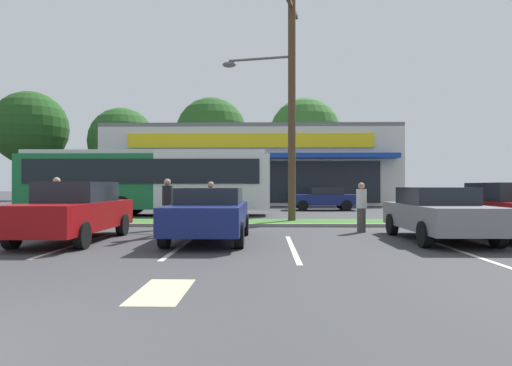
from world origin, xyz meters
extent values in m
cube|color=#386B28|center=(0.00, 14.00, 0.06)|extent=(56.00, 2.20, 0.12)
cube|color=gray|center=(0.00, 12.78, 0.06)|extent=(56.00, 0.24, 0.12)
cube|color=silver|center=(-1.62, 7.76, 0.00)|extent=(0.12, 4.80, 0.01)
cube|color=silver|center=(1.07, 7.65, 0.00)|extent=(0.12, 4.80, 0.01)
cube|color=silver|center=(3.79, 7.25, 0.00)|extent=(0.12, 4.80, 0.01)
cube|color=silver|center=(7.57, 5.79, 0.00)|extent=(0.12, 4.80, 0.01)
cube|color=beige|center=(1.69, 2.73, 0.00)|extent=(0.70, 1.60, 0.01)
cube|color=beige|center=(1.98, 37.02, 2.97)|extent=(22.99, 13.84, 5.94)
cube|color=black|center=(1.98, 30.06, 1.78)|extent=(19.31, 0.08, 3.09)
cube|color=#14389E|center=(1.98, 29.40, 3.68)|extent=(21.61, 1.40, 0.35)
cube|color=yellow|center=(1.98, 30.02, 4.87)|extent=(18.39, 0.16, 1.07)
cube|color=slate|center=(1.98, 37.02, 6.09)|extent=(22.99, 13.84, 0.30)
cylinder|color=#473323|center=(-21.15, 42.40, 2.30)|extent=(0.44, 0.44, 4.59)
sphere|color=#1E4719|center=(-21.15, 42.40, 7.43)|extent=(7.57, 7.57, 7.57)
cylinder|color=#473323|center=(-12.10, 43.85, 1.78)|extent=(0.44, 0.44, 3.56)
sphere|color=#23511E|center=(-12.10, 43.85, 6.21)|extent=(7.07, 7.07, 7.07)
cylinder|color=#473323|center=(-2.62, 44.02, 2.15)|extent=(0.44, 0.44, 4.30)
sphere|color=#23511E|center=(-2.62, 44.02, 7.10)|extent=(7.45, 7.45, 7.45)
cylinder|color=#473323|center=(7.44, 45.79, 2.15)|extent=(0.44, 0.44, 4.30)
sphere|color=#2D6026|center=(7.44, 45.79, 7.20)|extent=(7.73, 7.73, 7.73)
cylinder|color=#4C3826|center=(4.18, 14.29, 4.60)|extent=(0.30, 0.30, 9.19)
cube|color=#4C3826|center=(4.18, 14.29, 8.59)|extent=(0.67, 2.37, 0.14)
cylinder|color=#59595B|center=(2.92, 14.58, 6.62)|extent=(2.56, 0.68, 0.10)
ellipsoid|color=#59595B|center=(1.65, 14.87, 6.47)|extent=(0.56, 0.32, 0.24)
cube|color=#196638|center=(-5.64, 19.07, 1.70)|extent=(6.83, 2.62, 2.70)
cube|color=silver|center=(0.54, 19.13, 1.70)|extent=(5.59, 2.61, 2.70)
cube|color=silver|center=(-2.86, 19.10, 3.15)|extent=(11.90, 2.41, 0.20)
cube|color=black|center=(-2.84, 17.80, 2.19)|extent=(11.38, 0.17, 1.19)
cube|color=black|center=(3.36, 19.16, 2.02)|extent=(0.08, 2.17, 1.51)
cylinder|color=black|center=(1.46, 20.32, 0.50)|extent=(1.00, 0.31, 1.00)
cylinder|color=black|center=(1.48, 17.97, 0.50)|extent=(1.00, 0.31, 1.00)
cylinder|color=black|center=(-3.80, 20.26, 0.50)|extent=(1.00, 0.31, 1.00)
cylinder|color=black|center=(-3.77, 17.92, 0.50)|extent=(1.00, 0.31, 1.00)
cylinder|color=black|center=(-7.20, 20.23, 0.50)|extent=(1.00, 0.31, 1.00)
cylinder|color=black|center=(-7.17, 17.88, 0.50)|extent=(1.00, 0.31, 1.00)
cube|color=slate|center=(7.83, 8.72, 0.65)|extent=(1.83, 4.53, 0.66)
cube|color=black|center=(7.83, 8.94, 1.21)|extent=(1.61, 2.04, 0.46)
cylinder|color=black|center=(8.70, 7.31, 0.32)|extent=(0.22, 0.64, 0.64)
cylinder|color=black|center=(6.96, 7.31, 0.32)|extent=(0.22, 0.64, 0.64)
cylinder|color=black|center=(8.70, 10.12, 0.32)|extent=(0.22, 0.64, 0.64)
cylinder|color=black|center=(6.96, 10.12, 0.32)|extent=(0.22, 0.64, 0.64)
cube|color=maroon|center=(9.94, 9.41, 0.69)|extent=(1.73, 4.66, 0.75)
cube|color=black|center=(9.94, 9.18, 1.32)|extent=(1.52, 2.10, 0.50)
cylinder|color=black|center=(9.11, 10.86, 0.32)|extent=(0.22, 0.64, 0.64)
cylinder|color=black|center=(10.76, 10.86, 0.32)|extent=(0.22, 0.64, 0.64)
cylinder|color=black|center=(9.11, 7.97, 0.32)|extent=(0.22, 0.64, 0.64)
cube|color=navy|center=(1.63, 8.54, 0.66)|extent=(1.88, 4.57, 0.68)
cube|color=black|center=(1.63, 8.77, 1.21)|extent=(1.65, 2.06, 0.43)
cylinder|color=black|center=(2.52, 7.12, 0.32)|extent=(0.22, 0.64, 0.64)
cylinder|color=black|center=(0.73, 7.12, 0.32)|extent=(0.22, 0.64, 0.64)
cylinder|color=black|center=(2.52, 9.96, 0.32)|extent=(0.22, 0.64, 0.64)
cylinder|color=black|center=(0.73, 9.96, 0.32)|extent=(0.22, 0.64, 0.64)
cube|color=maroon|center=(-1.99, 8.37, 0.69)|extent=(1.76, 4.77, 0.73)
cube|color=black|center=(-1.99, 8.61, 1.32)|extent=(1.55, 2.15, 0.55)
cylinder|color=black|center=(-1.15, 6.89, 0.32)|extent=(0.22, 0.64, 0.64)
cylinder|color=black|center=(-2.82, 6.89, 0.32)|extent=(0.22, 0.64, 0.64)
cylinder|color=black|center=(-1.15, 9.85, 0.32)|extent=(0.22, 0.64, 0.64)
cylinder|color=black|center=(-2.82, 9.85, 0.32)|extent=(0.22, 0.64, 0.64)
cube|color=navy|center=(6.64, 24.13, 0.64)|extent=(4.15, 1.88, 0.64)
cube|color=black|center=(6.85, 24.13, 1.17)|extent=(1.87, 1.65, 0.41)
cylinder|color=black|center=(5.36, 23.24, 0.32)|extent=(0.64, 0.22, 0.64)
cylinder|color=black|center=(5.36, 25.02, 0.32)|extent=(0.64, 0.22, 0.64)
cylinder|color=black|center=(7.93, 23.24, 0.32)|extent=(0.64, 0.22, 0.64)
cylinder|color=black|center=(7.93, 25.02, 0.32)|extent=(0.64, 0.22, 0.64)
cube|color=#515459|center=(-0.89, 24.41, 0.63)|extent=(4.19, 1.79, 0.63)
cube|color=black|center=(-0.68, 24.41, 1.19)|extent=(1.88, 1.58, 0.49)
cylinder|color=black|center=(-2.19, 23.56, 0.32)|extent=(0.64, 0.22, 0.64)
cylinder|color=black|center=(-2.19, 25.26, 0.32)|extent=(0.64, 0.22, 0.64)
cylinder|color=black|center=(0.41, 23.56, 0.32)|extent=(0.64, 0.22, 0.64)
cylinder|color=black|center=(0.41, 25.26, 0.32)|extent=(0.64, 0.22, 0.64)
cylinder|color=#726651|center=(-0.20, 11.70, 0.42)|extent=(0.30, 0.30, 0.84)
cylinder|color=black|center=(-0.20, 11.70, 1.17)|extent=(0.35, 0.35, 0.66)
sphere|color=tan|center=(-0.20, 11.70, 1.61)|extent=(0.23, 0.23, 0.23)
cylinder|color=black|center=(-3.82, 11.30, 0.43)|extent=(0.30, 0.30, 0.86)
cylinder|color=red|center=(-3.82, 11.30, 1.20)|extent=(0.36, 0.36, 0.68)
sphere|color=tan|center=(-3.82, 11.30, 1.66)|extent=(0.24, 0.24, 0.24)
cylinder|color=#47423D|center=(6.21, 10.91, 0.39)|extent=(0.27, 0.27, 0.77)
cylinder|color=silver|center=(6.21, 10.91, 1.08)|extent=(0.32, 0.32, 0.61)
sphere|color=tan|center=(6.21, 10.91, 1.49)|extent=(0.21, 0.21, 0.21)
cylinder|color=black|center=(1.29, 11.65, 0.39)|extent=(0.28, 0.28, 0.79)
cylinder|color=black|center=(1.29, 11.65, 1.10)|extent=(0.33, 0.33, 0.62)
sphere|color=tan|center=(1.29, 11.65, 1.52)|extent=(0.22, 0.22, 0.22)
camera|label=1|loc=(3.16, -3.59, 1.48)|focal=31.70mm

